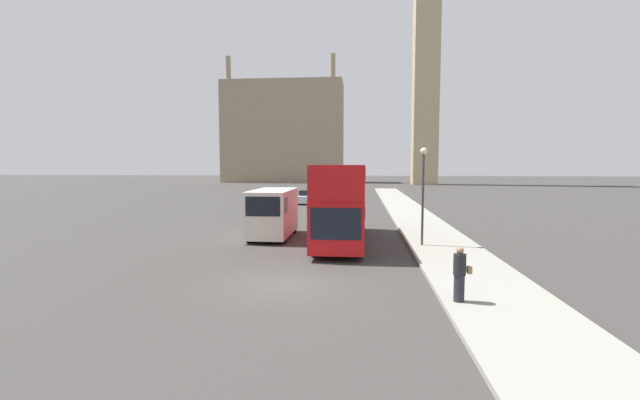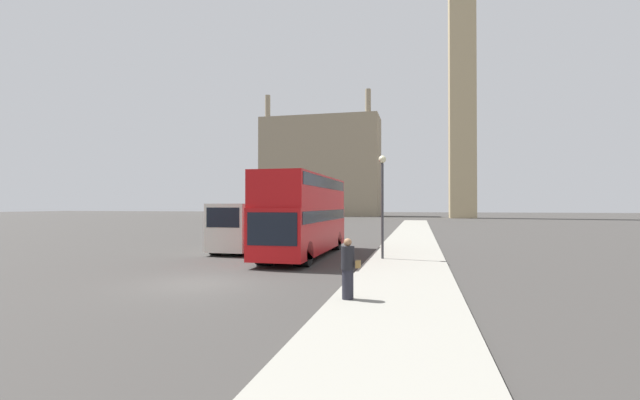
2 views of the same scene
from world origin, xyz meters
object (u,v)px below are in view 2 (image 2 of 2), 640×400
object	(u,v)px
street_lamp	(382,189)
white_van	(242,226)
red_double_decker_bus	(305,212)
pedestrian	(348,269)
clock_tower	(462,37)
parked_sedan	(318,224)

from	to	relation	value
street_lamp	white_van	bearing A→B (deg)	164.42
red_double_decker_bus	pedestrian	size ratio (longest dim) A/B	6.22
white_van	street_lamp	bearing A→B (deg)	-15.58
pedestrian	white_van	bearing A→B (deg)	125.20
clock_tower	street_lamp	xyz separation A→B (m)	(-10.48, -72.32, -34.31)
street_lamp	parked_sedan	distance (m)	26.18
white_van	parked_sedan	world-z (taller)	white_van
red_double_decker_bus	pedestrian	world-z (taller)	red_double_decker_bus
red_double_decker_bus	parked_sedan	bearing A→B (deg)	101.55
pedestrian	parked_sedan	distance (m)	34.71
parked_sedan	street_lamp	bearing A→B (deg)	-69.85
street_lamp	parked_sedan	world-z (taller)	street_lamp
pedestrian	parked_sedan	size ratio (longest dim) A/B	0.37
white_van	parked_sedan	xyz separation A→B (m)	(-0.70, 22.13, -0.83)
street_lamp	parked_sedan	size ratio (longest dim) A/B	1.12
clock_tower	white_van	size ratio (longest dim) A/B	14.14
white_van	pedestrian	world-z (taller)	white_van
red_double_decker_bus	white_van	size ratio (longest dim) A/B	1.99
red_double_decker_bus	street_lamp	distance (m)	4.52
red_double_decker_bus	street_lamp	world-z (taller)	street_lamp
red_double_decker_bus	white_van	distance (m)	4.29
street_lamp	parked_sedan	xyz separation A→B (m)	(-8.96, 24.43, -2.82)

